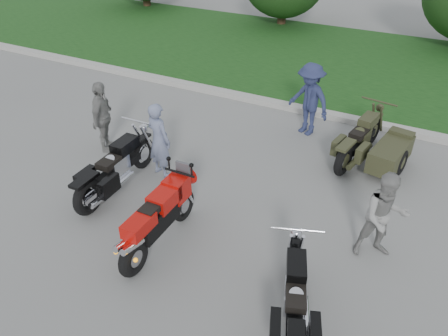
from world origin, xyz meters
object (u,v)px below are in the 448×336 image
at_px(sportbike_red, 157,218).
at_px(person_back, 103,118).
at_px(cruiser_right, 295,304).
at_px(person_denim, 309,100).
at_px(person_stripe, 159,140).
at_px(cruiser_sidecar, 377,149).
at_px(cruiser_left, 114,171).
at_px(person_grey, 384,217).

bearing_deg(sportbike_red, person_back, 143.77).
xyz_separation_m(cruiser_right, person_denim, (-1.65, 5.49, 0.45)).
bearing_deg(person_stripe, person_back, 6.65).
distance_m(cruiser_sidecar, person_denim, 2.02).
bearing_deg(cruiser_right, cruiser_left, 141.76).
relative_size(cruiser_right, person_stripe, 1.31).
bearing_deg(person_denim, person_stripe, -101.34).
bearing_deg(sportbike_red, cruiser_right, -11.22).
xyz_separation_m(sportbike_red, person_back, (-2.90, 2.09, 0.23)).
height_order(sportbike_red, cruiser_right, sportbike_red).
height_order(cruiser_right, cruiser_sidecar, cruiser_sidecar).
height_order(cruiser_left, person_grey, person_grey).
distance_m(person_denim, person_back, 4.80).
bearing_deg(person_stripe, cruiser_left, 79.12).
bearing_deg(cruiser_sidecar, sportbike_red, -113.08).
bearing_deg(cruiser_left, person_grey, 5.52).
relative_size(cruiser_sidecar, person_back, 1.43).
relative_size(cruiser_right, cruiser_sidecar, 0.91).
relative_size(sportbike_red, person_back, 1.29).
bearing_deg(cruiser_sidecar, person_stripe, -138.98).
height_order(cruiser_left, person_stripe, person_stripe).
distance_m(sportbike_red, cruiser_right, 2.62).
relative_size(sportbike_red, person_grey, 1.35).
distance_m(cruiser_right, cruiser_sidecar, 4.73).
xyz_separation_m(person_denim, person_back, (-3.82, -2.90, -0.06)).
bearing_deg(cruiser_left, person_denim, 56.46).
distance_m(person_grey, person_back, 6.24).
bearing_deg(person_grey, cruiser_sidecar, 73.67).
bearing_deg(person_grey, person_back, 146.11).
relative_size(cruiser_right, person_denim, 1.21).
bearing_deg(person_back, cruiser_left, -155.07).
bearing_deg(sportbike_red, cruiser_sidecar, 56.85).
xyz_separation_m(person_grey, person_denim, (-2.40, 3.50, 0.10)).
distance_m(cruiser_left, cruiser_sidecar, 5.51).
bearing_deg(person_grey, cruiser_left, 158.31).
relative_size(sportbike_red, cruiser_right, 0.99).
height_order(sportbike_red, cruiser_left, sportbike_red).
distance_m(cruiser_sidecar, person_grey, 2.82).
relative_size(person_stripe, person_back, 0.99).
relative_size(person_denim, person_back, 1.08).
height_order(person_stripe, person_denim, person_denim).
xyz_separation_m(cruiser_left, person_denim, (2.59, 4.09, 0.40)).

